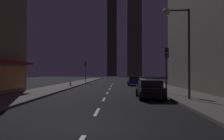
# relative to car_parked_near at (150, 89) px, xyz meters

# --- Properties ---
(ground_plane) EXTENTS (78.00, 136.00, 0.10)m
(ground_plane) POSITION_rel_car_parked_near_xyz_m (-3.60, 22.92, -0.79)
(ground_plane) COLOR black
(sidewalk_right) EXTENTS (4.00, 76.00, 0.15)m
(sidewalk_right) POSITION_rel_car_parked_near_xyz_m (3.40, 22.92, -0.67)
(sidewalk_right) COLOR #605E59
(sidewalk_right) RESTS_ON ground
(sidewalk_left) EXTENTS (4.00, 76.00, 0.15)m
(sidewalk_left) POSITION_rel_car_parked_near_xyz_m (-10.60, 22.92, -0.67)
(sidewalk_left) COLOR #605E59
(sidewalk_left) RESTS_ON ground
(lane_marking_center) EXTENTS (0.16, 33.40, 0.01)m
(lane_marking_center) POSITION_rel_car_parked_near_xyz_m (-3.60, 4.52, -0.73)
(lane_marking_center) COLOR silver
(lane_marking_center) RESTS_ON ground
(skyscraper_distant_tall) EXTENTS (5.76, 7.31, 46.79)m
(skyscraper_distant_tall) POSITION_rel_car_parked_near_xyz_m (-6.49, 112.93, 22.65)
(skyscraper_distant_tall) COLOR #3B382C
(skyscraper_distant_tall) RESTS_ON ground
(skyscraper_distant_mid) EXTENTS (8.82, 8.83, 48.31)m
(skyscraper_distant_mid) POSITION_rel_car_parked_near_xyz_m (7.05, 112.49, 23.41)
(skyscraper_distant_mid) COLOR #534F3E
(skyscraper_distant_mid) RESTS_ON ground
(car_parked_near) EXTENTS (1.98, 4.24, 1.45)m
(car_parked_near) POSITION_rel_car_parked_near_xyz_m (0.00, 0.00, 0.00)
(car_parked_near) COLOR black
(car_parked_near) RESTS_ON ground
(car_parked_far) EXTENTS (1.98, 4.24, 1.45)m
(car_parked_far) POSITION_rel_car_parked_near_xyz_m (0.00, 17.33, 0.00)
(car_parked_far) COLOR navy
(car_parked_far) RESTS_ON ground
(fire_hydrant_far_left) EXTENTS (0.42, 0.30, 0.65)m
(fire_hydrant_far_left) POSITION_rel_car_parked_near_xyz_m (-9.50, 13.78, -0.29)
(fire_hydrant_far_left) COLOR #B2B2B2
(fire_hydrant_far_left) RESTS_ON sidewalk_left
(traffic_light_near_right) EXTENTS (0.32, 0.48, 4.20)m
(traffic_light_near_right) POSITION_rel_car_parked_near_xyz_m (1.90, 2.55, 2.45)
(traffic_light_near_right) COLOR #2D2D2D
(traffic_light_near_right) RESTS_ON sidewalk_right
(traffic_light_far_left) EXTENTS (0.32, 0.48, 4.20)m
(traffic_light_far_left) POSITION_rel_car_parked_near_xyz_m (-9.10, 25.08, 2.45)
(traffic_light_far_left) COLOR #2D2D2D
(traffic_light_far_left) RESTS_ON sidewalk_left
(street_lamp_right) EXTENTS (1.96, 0.56, 6.58)m
(street_lamp_right) POSITION_rel_car_parked_near_xyz_m (1.78, -1.48, 4.33)
(street_lamp_right) COLOR #38383D
(street_lamp_right) RESTS_ON sidewalk_right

